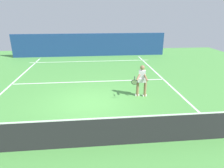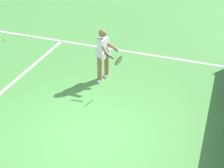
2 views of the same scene
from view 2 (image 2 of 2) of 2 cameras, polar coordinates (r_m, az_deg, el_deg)
ground_plane at (r=7.63m, az=-4.23°, el=-8.98°), size 27.66×27.66×0.00m
sideline_left_marking at (r=11.18m, az=4.93°, el=5.29°), size 0.10×19.27×0.01m
tennis_player at (r=9.25m, az=-1.45°, el=5.31°), size 0.92×0.90×1.55m
tennis_ball_near at (r=12.75m, az=-18.09°, el=7.40°), size 0.07×0.07×0.07m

